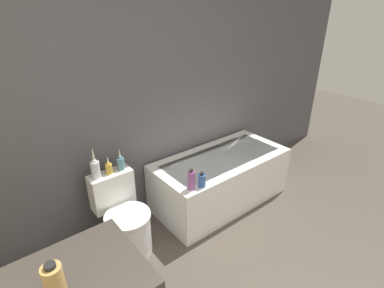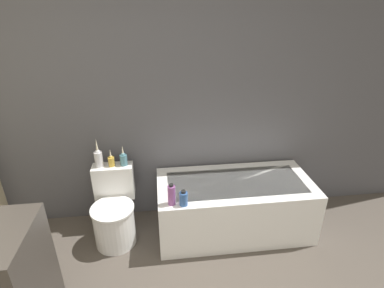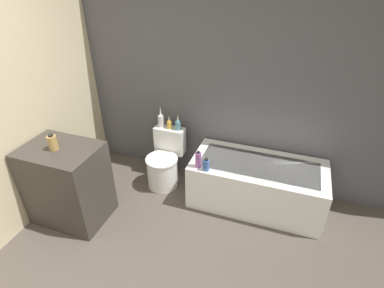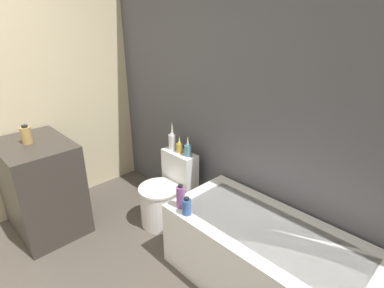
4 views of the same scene
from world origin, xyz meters
name	(u,v)px [view 4 (image 4 of 4)]	position (x,y,z in m)	size (l,w,h in m)	color
wall_back_tiled	(222,94)	(0.00, 2.08, 1.30)	(6.40, 0.06, 2.60)	#4C4C51
wall_left_painted	(8,89)	(-1.50, 0.80, 1.30)	(0.06, 6.40, 2.60)	beige
bathtub	(265,259)	(0.81, 1.68, 0.28)	(1.49, 0.71, 0.55)	white
toilet	(165,195)	(-0.35, 1.69, 0.29)	(0.40, 0.55, 0.69)	white
vanity_counter	(42,187)	(-1.07, 0.79, 0.45)	(0.77, 0.56, 0.89)	#38332D
soap_bottle_glass	(26,135)	(-1.09, 0.77, 0.97)	(0.09, 0.09, 0.17)	tan
vase_gold	(172,140)	(-0.47, 1.89, 0.79)	(0.08, 0.08, 0.28)	silver
vase_silver	(179,147)	(-0.35, 1.89, 0.75)	(0.06, 0.06, 0.17)	gold
vase_bronze	(188,149)	(-0.24, 1.89, 0.76)	(0.07, 0.07, 0.21)	teal
shampoo_bottle_tall	(181,197)	(0.19, 1.41, 0.64)	(0.07, 0.07, 0.20)	#8C4C8C
shampoo_bottle_short	(187,207)	(0.29, 1.39, 0.61)	(0.07, 0.07, 0.14)	#335999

